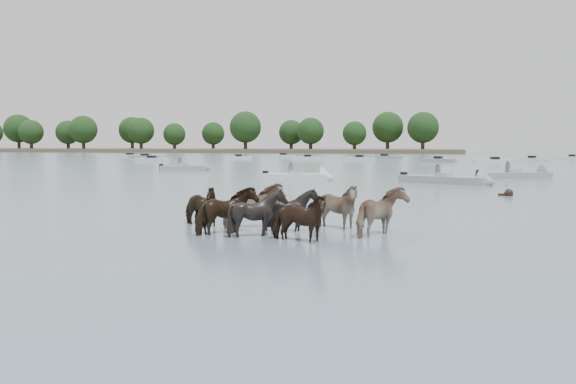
# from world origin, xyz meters

# --- Properties ---
(ground) EXTENTS (400.00, 400.00, 0.00)m
(ground) POSITION_xyz_m (0.00, 0.00, 0.00)
(ground) COLOR slate
(ground) RESTS_ON ground
(shoreline) EXTENTS (160.00, 30.00, 1.00)m
(shoreline) POSITION_xyz_m (-70.00, 150.00, 0.50)
(shoreline) COLOR #4C4233
(shoreline) RESTS_ON ground
(pony_herd) EXTENTS (7.45, 3.98, 1.57)m
(pony_herd) POSITION_xyz_m (-2.06, 0.48, 0.58)
(pony_herd) COLOR black
(pony_herd) RESTS_ON ground
(swimming_pony) EXTENTS (0.72, 0.44, 0.44)m
(swimming_pony) POSITION_xyz_m (5.82, 14.91, 0.10)
(swimming_pony) COLOR black
(swimming_pony) RESTS_ON ground
(motorboat_a) EXTENTS (5.10, 1.69, 1.92)m
(motorboat_a) POSITION_xyz_m (-6.38, 24.57, 0.23)
(motorboat_a) COLOR silver
(motorboat_a) RESTS_ON ground
(motorboat_b) EXTENTS (6.36, 4.34, 1.92)m
(motorboat_b) POSITION_xyz_m (3.63, 23.20, 0.22)
(motorboat_b) COLOR gray
(motorboat_b) RESTS_ON ground
(motorboat_c) EXTENTS (5.92, 3.37, 1.92)m
(motorboat_c) POSITION_xyz_m (8.75, 30.85, 0.22)
(motorboat_c) COLOR gray
(motorboat_c) RESTS_ON ground
(motorboat_f) EXTENTS (4.99, 2.77, 1.92)m
(motorboat_f) POSITION_xyz_m (-20.18, 36.87, 0.23)
(motorboat_f) COLOR gray
(motorboat_f) RESTS_ON ground
(distant_flotilla) EXTENTS (108.30, 28.32, 0.93)m
(distant_flotilla) POSITION_xyz_m (0.30, 76.17, 0.26)
(distant_flotilla) COLOR silver
(distant_flotilla) RESTS_ON ground
(treeline) EXTENTS (148.36, 22.68, 11.92)m
(treeline) POSITION_xyz_m (-70.50, 150.04, 6.49)
(treeline) COLOR #382619
(treeline) RESTS_ON ground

